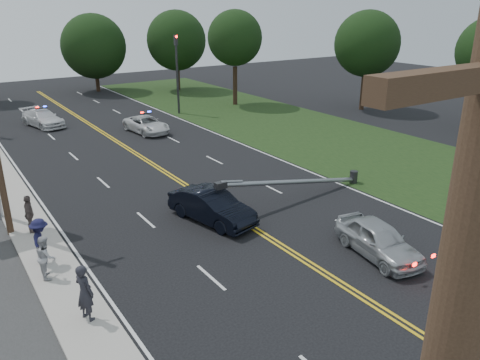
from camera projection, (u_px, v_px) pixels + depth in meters
ground at (362, 297)px, 16.17m from camera, size 120.00×120.00×0.00m
sidewalk at (41, 246)px, 19.50m from camera, size 1.80×70.00×0.12m
grass_verge at (387, 158)px, 31.02m from camera, size 12.00×80.00×0.01m
centerline_yellow at (213, 202)px, 23.93m from camera, size 0.36×80.00×0.00m
traffic_signal at (177, 68)px, 42.33m from camera, size 0.28×0.41×7.05m
fallen_streetlight at (302, 181)px, 24.26m from camera, size 9.36×0.44×1.91m
tree_7 at (94, 46)px, 53.31m from camera, size 7.25×7.25×8.74m
tree_8 at (176, 41)px, 54.01m from camera, size 6.80×6.80×9.09m
tree_9 at (235, 38)px, 45.50m from camera, size 5.34×5.34×9.19m
tree_13 at (367, 44)px, 43.34m from camera, size 6.04×6.04×9.18m
crashed_sedan at (212, 206)px, 21.63m from camera, size 2.58×4.78×1.49m
waiting_sedan at (378, 240)px, 18.65m from camera, size 2.37×4.37×1.41m
emergency_a at (147, 125)px, 36.98m from camera, size 2.60×4.79×1.27m
emergency_b at (43, 118)px, 38.84m from camera, size 3.05×5.08×1.38m
bystander_a at (85, 292)px, 14.56m from camera, size 0.70×0.83×1.93m
bystander_b at (46, 257)px, 16.93m from camera, size 0.70×0.86×1.63m
bystander_c at (41, 241)px, 17.77m from camera, size 1.05×1.36×1.86m
bystander_d at (29, 214)px, 20.28m from camera, size 0.70×1.08×1.71m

